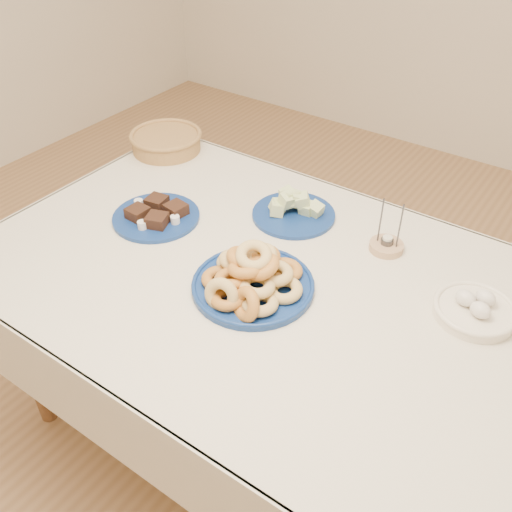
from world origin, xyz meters
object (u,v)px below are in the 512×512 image
Objects in this scene: brownie_plate at (156,215)px; wicker_basket at (166,141)px; dining_table at (266,302)px; egg_bowl at (475,309)px; donut_platter at (252,279)px; melon_plate at (294,209)px; candle_holder at (386,245)px.

wicker_basket reaches higher than brownie_plate.
egg_bowl is at bearing 17.96° from dining_table.
melon_plate is at bearing 105.22° from donut_platter.
egg_bowl is (0.63, -0.13, -0.00)m from melon_plate.
melon_plate is 0.66m from wicker_basket.
candle_holder is at bearing -5.96° from wicker_basket.
brownie_plate is 1.00m from egg_bowl.
donut_platter is 0.89m from wicker_basket.
dining_table is 4.96× the size of wicker_basket.
wicker_basket is 1.33× the size of egg_bowl.
dining_table is at bearing -71.99° from melon_plate.
wicker_basket reaches higher than egg_bowl.
donut_platter reaches higher than dining_table.
brownie_plate is 1.93× the size of candle_holder.
candle_holder reaches higher than dining_table.
wicker_basket is at bearing 169.69° from egg_bowl.
candle_holder is at bearing 59.79° from donut_platter.
brownie_plate is (-0.45, 0.03, 0.12)m from dining_table.
candle_holder is 0.34m from egg_bowl.
dining_table is 6.61× the size of egg_bowl.
wicker_basket is at bearing 128.27° from brownie_plate.
egg_bowl is at bearing 8.31° from brownie_plate.
candle_holder is at bearing 0.66° from melon_plate.
brownie_plate reaches higher than dining_table.
donut_platter is 1.00× the size of wicker_basket.
melon_plate is at bearing 37.75° from brownie_plate.
dining_table is at bearing -126.62° from candle_holder.
donut_platter is 1.34× the size of egg_bowl.
donut_platter is at bearing -13.18° from brownie_plate.
brownie_plate is at bearing -171.69° from egg_bowl.
melon_plate is 0.86× the size of brownie_plate.
donut_platter is 0.44m from candle_holder.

